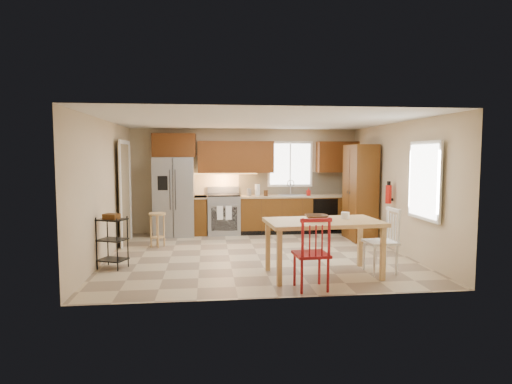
{
  "coord_description": "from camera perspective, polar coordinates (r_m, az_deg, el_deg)",
  "views": [
    {
      "loc": [
        -0.91,
        -7.91,
        1.88
      ],
      "look_at": [
        0.02,
        0.4,
        1.15
      ],
      "focal_mm": 30.0,
      "sensor_mm": 36.0,
      "label": 1
    }
  ],
  "objects": [
    {
      "name": "floor",
      "position": [
        8.18,
        0.16,
        -8.3
      ],
      "size": [
        5.5,
        5.5,
        0.0
      ],
      "primitive_type": "plane",
      "color": "tan",
      "rests_on": "ground"
    },
    {
      "name": "ceiling",
      "position": [
        7.98,
        0.17,
        9.45
      ],
      "size": [
        5.5,
        5.0,
        0.02
      ],
      "primitive_type": "cube",
      "color": "silver",
      "rests_on": "ground"
    },
    {
      "name": "wall_back",
      "position": [
        10.46,
        -1.4,
        1.54
      ],
      "size": [
        5.5,
        0.02,
        2.5
      ],
      "primitive_type": "cube",
      "color": "#CCB793",
      "rests_on": "ground"
    },
    {
      "name": "wall_front",
      "position": [
        5.52,
        3.14,
        -1.58
      ],
      "size": [
        5.5,
        0.02,
        2.5
      ],
      "primitive_type": "cube",
      "color": "#CCB793",
      "rests_on": "ground"
    },
    {
      "name": "wall_left",
      "position": [
        8.14,
        -19.44,
        0.27
      ],
      "size": [
        0.02,
        5.0,
        2.5
      ],
      "primitive_type": "cube",
      "color": "#CCB793",
      "rests_on": "ground"
    },
    {
      "name": "wall_right",
      "position": [
        8.73,
        18.4,
        0.6
      ],
      "size": [
        0.02,
        5.0,
        2.5
      ],
      "primitive_type": "cube",
      "color": "#CCB793",
      "rests_on": "ground"
    },
    {
      "name": "refrigerator",
      "position": [
        10.11,
        -10.85,
        -0.6
      ],
      "size": [
        0.92,
        0.75,
        1.82
      ],
      "primitive_type": "cube",
      "color": "gray",
      "rests_on": "floor"
    },
    {
      "name": "range_stove",
      "position": [
        10.2,
        -4.32,
        -3.03
      ],
      "size": [
        0.76,
        0.63,
        0.92
      ],
      "primitive_type": "cube",
      "color": "gray",
      "rests_on": "floor"
    },
    {
      "name": "base_cabinet_narrow",
      "position": [
        10.21,
        -7.41,
        -3.1
      ],
      "size": [
        0.3,
        0.6,
        0.9
      ],
      "primitive_type": "cube",
      "color": "#5A3210",
      "rests_on": "floor"
    },
    {
      "name": "base_cabinet_run",
      "position": [
        10.44,
        5.83,
        -2.9
      ],
      "size": [
        2.92,
        0.6,
        0.9
      ],
      "primitive_type": "cube",
      "color": "#5A3210",
      "rests_on": "floor"
    },
    {
      "name": "dishwasher",
      "position": [
        10.3,
        9.23,
        -3.06
      ],
      "size": [
        0.6,
        0.02,
        0.78
      ],
      "primitive_type": "cube",
      "color": "black",
      "rests_on": "floor"
    },
    {
      "name": "backsplash",
      "position": [
        10.64,
        5.54,
        1.17
      ],
      "size": [
        2.92,
        0.03,
        0.55
      ],
      "primitive_type": "cube",
      "color": "beige",
      "rests_on": "wall_back"
    },
    {
      "name": "upper_over_fridge",
      "position": [
        10.26,
        -10.88,
        6.13
      ],
      "size": [
        1.0,
        0.35,
        0.55
      ],
      "primitive_type": "cube",
      "color": "#5E2F0F",
      "rests_on": "wall_back"
    },
    {
      "name": "upper_left_block",
      "position": [
        10.25,
        -2.72,
        4.68
      ],
      "size": [
        1.8,
        0.35,
        0.75
      ],
      "primitive_type": "cube",
      "color": "#5E2F0F",
      "rests_on": "wall_back"
    },
    {
      "name": "upper_right_block",
      "position": [
        10.71,
        10.8,
        4.61
      ],
      "size": [
        1.0,
        0.35,
        0.75
      ],
      "primitive_type": "cube",
      "color": "#5E2F0F",
      "rests_on": "wall_back"
    },
    {
      "name": "window_back",
      "position": [
        10.58,
        4.56,
        3.73
      ],
      "size": [
        1.12,
        0.04,
        1.12
      ],
      "primitive_type": "cube",
      "color": "white",
      "rests_on": "wall_back"
    },
    {
      "name": "sink",
      "position": [
        10.35,
        4.83,
        -0.68
      ],
      "size": [
        0.62,
        0.46,
        0.16
      ],
      "primitive_type": "cube",
      "color": "gray",
      "rests_on": "base_cabinet_run"
    },
    {
      "name": "undercab_glow",
      "position": [
        10.22,
        -4.38,
        2.46
      ],
      "size": [
        1.6,
        0.3,
        0.01
      ],
      "primitive_type": "cube",
      "color": "#FFBF66",
      "rests_on": "wall_back"
    },
    {
      "name": "soap_bottle",
      "position": [
        10.32,
        7.01,
        0.04
      ],
      "size": [
        0.09,
        0.09,
        0.19
      ],
      "primitive_type": "imported",
      "color": "#B7140C",
      "rests_on": "base_cabinet_run"
    },
    {
      "name": "paper_towel",
      "position": [
        10.16,
        0.18,
        0.25
      ],
      "size": [
        0.12,
        0.12,
        0.28
      ],
      "primitive_type": "cylinder",
      "color": "white",
      "rests_on": "base_cabinet_run"
    },
    {
      "name": "canister_steel",
      "position": [
        10.14,
        -0.94,
        -0.04
      ],
      "size": [
        0.11,
        0.11,
        0.18
      ],
      "primitive_type": "cylinder",
      "color": "gray",
      "rests_on": "base_cabinet_run"
    },
    {
      "name": "canister_wood",
      "position": [
        10.16,
        1.32,
        -0.15
      ],
      "size": [
        0.1,
        0.1,
        0.14
      ],
      "primitive_type": "cylinder",
      "color": "#4C2D14",
      "rests_on": "base_cabinet_run"
    },
    {
      "name": "pantry",
      "position": [
        9.73,
        13.69,
        -0.04
      ],
      "size": [
        0.5,
        0.95,
        2.1
      ],
      "primitive_type": "cube",
      "color": "#5A3210",
      "rests_on": "floor"
    },
    {
      "name": "fire_extinguisher",
      "position": [
        8.83,
        17.25,
        -0.3
      ],
      "size": [
        0.12,
        0.12,
        0.36
      ],
      "primitive_type": "cylinder",
      "color": "#B7140C",
      "rests_on": "wall_right"
    },
    {
      "name": "window_right",
      "position": [
        7.66,
        21.56,
        1.42
      ],
      "size": [
        0.04,
        1.02,
        1.32
      ],
      "primitive_type": "cube",
      "color": "white",
      "rests_on": "wall_right"
    },
    {
      "name": "doorway",
      "position": [
        9.41,
        -17.15,
        -0.29
      ],
      "size": [
        0.04,
        0.95,
        2.1
      ],
      "primitive_type": "cube",
      "color": "#8C7A59",
      "rests_on": "wall_left"
    },
    {
      "name": "dining_table",
      "position": [
        6.79,
        8.93,
        -7.43
      ],
      "size": [
        1.81,
        1.09,
        0.85
      ],
      "primitive_type": null,
      "rotation": [
        0.0,
        0.0,
        0.06
      ],
      "color": "tan",
      "rests_on": "floor"
    },
    {
      "name": "chair_red",
      "position": [
        6.07,
        7.36,
        -8.05
      ],
      "size": [
        0.51,
        0.51,
        1.03
      ],
      "primitive_type": null,
      "rotation": [
        0.0,
        0.0,
        0.06
      ],
      "color": "#A91A1C",
      "rests_on": "floor"
    },
    {
      "name": "chair_white",
      "position": [
        7.13,
        16.26,
        -6.26
      ],
      "size": [
        0.51,
        0.51,
        1.03
      ],
      "primitive_type": null,
      "rotation": [
        0.0,
        0.0,
        1.63
      ],
      "color": "white",
      "rests_on": "floor"
    },
    {
      "name": "table_bowl",
      "position": [
        6.69,
        8.07,
        -3.81
      ],
      "size": [
        0.38,
        0.38,
        0.09
      ],
      "primitive_type": "imported",
      "rotation": [
        0.0,
        0.0,
        0.06
      ],
      "color": "#4C2D14",
      "rests_on": "dining_table"
    },
    {
      "name": "table_jar",
      "position": [
        6.92,
        11.8,
        -3.29
      ],
      "size": [
        0.15,
        0.15,
        0.17
      ],
      "primitive_type": "cylinder",
      "rotation": [
        0.0,
        0.0,
        0.06
      ],
      "color": "white",
      "rests_on": "dining_table"
    },
    {
      "name": "bar_stool",
      "position": [
        8.97,
        -13.0,
        -4.95
      ],
      "size": [
        0.38,
        0.38,
        0.7
      ],
      "primitive_type": null,
      "rotation": [
        0.0,
        0.0,
        -0.11
      ],
      "color": "tan",
      "rests_on": "floor"
    },
    {
      "name": "utility_cart",
      "position": [
        7.51,
        -18.62,
        -6.4
      ],
      "size": [
        0.53,
        0.48,
        0.86
      ],
      "primitive_type": null,
      "rotation": [
        0.0,
        0.0,
        -0.4
      ],
      "color": "black",
      "rests_on": "floor"
    }
  ]
}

